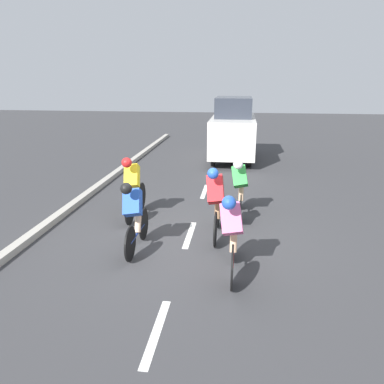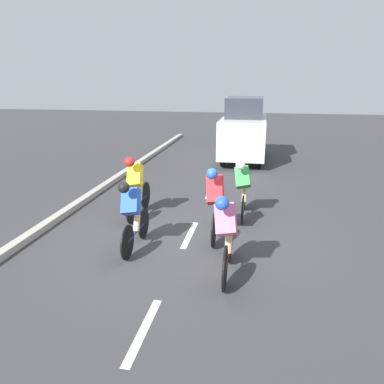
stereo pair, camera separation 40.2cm
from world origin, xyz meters
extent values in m
plane|color=#38383A|center=(0.00, 0.00, 0.00)|extent=(60.00, 60.00, 0.00)
cube|color=white|center=(0.00, 3.05, 0.00)|extent=(0.12, 1.40, 0.01)
cube|color=white|center=(0.00, -0.15, 0.00)|extent=(0.12, 1.40, 0.01)
cube|color=white|center=(0.00, -3.35, 0.00)|extent=(0.12, 1.40, 0.01)
cube|color=#A8A399|center=(3.20, -0.15, 0.07)|extent=(0.20, 27.52, 0.14)
cylinder|color=black|center=(0.90, 0.17, 0.32)|extent=(0.03, 0.64, 0.64)
cylinder|color=black|center=(0.90, 1.14, 0.32)|extent=(0.03, 0.64, 0.64)
cylinder|color=navy|center=(0.90, 0.65, 0.32)|extent=(0.04, 0.97, 0.04)
cylinder|color=navy|center=(0.90, 0.48, 0.53)|extent=(0.04, 0.04, 0.42)
cylinder|color=white|center=(0.90, 0.60, 0.42)|extent=(0.07, 0.07, 0.16)
cylinder|color=beige|center=(0.90, 0.58, 0.50)|extent=(0.12, 0.23, 0.36)
cube|color=blue|center=(0.94, 0.75, 0.98)|extent=(0.39, 0.44, 0.55)
sphere|color=black|center=(0.98, 0.97, 1.31)|extent=(0.21, 0.21, 0.21)
cylinder|color=black|center=(-0.94, 0.88, 0.36)|extent=(0.03, 0.72, 0.72)
cylinder|color=black|center=(-0.94, 1.84, 0.36)|extent=(0.03, 0.72, 0.72)
cylinder|color=red|center=(-0.94, 1.36, 0.36)|extent=(0.04, 0.96, 0.04)
cylinder|color=red|center=(-0.94, 1.19, 0.57)|extent=(0.04, 0.04, 0.42)
cylinder|color=white|center=(-0.94, 1.31, 0.46)|extent=(0.07, 0.07, 0.16)
cylinder|color=#DBAD84|center=(-0.94, 1.29, 0.54)|extent=(0.12, 0.23, 0.36)
cube|color=pink|center=(-0.90, 1.46, 1.02)|extent=(0.41, 0.45, 0.57)
sphere|color=blue|center=(-0.86, 1.68, 1.36)|extent=(0.22, 0.22, 0.22)
cylinder|color=black|center=(-1.05, -2.00, 0.33)|extent=(0.03, 0.66, 0.66)
cylinder|color=black|center=(-1.05, -1.01, 0.33)|extent=(0.03, 0.66, 0.66)
cylinder|color=#B7B7BC|center=(-1.05, -1.51, 0.33)|extent=(0.04, 0.99, 0.04)
cylinder|color=#B7B7BC|center=(-1.05, -1.68, 0.54)|extent=(0.04, 0.04, 0.42)
cylinder|color=green|center=(-1.05, -1.56, 0.43)|extent=(0.07, 0.07, 0.16)
cylinder|color=#DBAD84|center=(-1.05, -1.58, 0.51)|extent=(0.12, 0.23, 0.36)
cube|color=green|center=(-1.01, -1.41, 0.99)|extent=(0.41, 0.44, 0.56)
sphere|color=white|center=(-0.96, -1.19, 1.32)|extent=(0.22, 0.22, 0.22)
cylinder|color=black|center=(1.42, -1.60, 0.34)|extent=(0.03, 0.69, 0.69)
cylinder|color=black|center=(1.42, -0.56, 0.34)|extent=(0.03, 0.69, 0.69)
cylinder|color=navy|center=(1.42, -1.08, 0.34)|extent=(0.04, 1.04, 0.04)
cylinder|color=navy|center=(1.42, -1.26, 0.55)|extent=(0.04, 0.04, 0.42)
cylinder|color=yellow|center=(1.42, -1.13, 0.44)|extent=(0.07, 0.07, 0.16)
cylinder|color=beige|center=(1.42, -1.16, 0.52)|extent=(0.12, 0.23, 0.36)
cube|color=yellow|center=(1.45, -0.98, 1.02)|extent=(0.40, 0.46, 0.58)
sphere|color=red|center=(1.49, -0.76, 1.38)|extent=(0.23, 0.23, 0.23)
cylinder|color=black|center=(-0.57, -0.67, 0.35)|extent=(0.03, 0.70, 0.70)
cylinder|color=black|center=(-0.57, 0.33, 0.35)|extent=(0.03, 0.70, 0.70)
cylinder|color=black|center=(-0.57, -0.17, 0.35)|extent=(0.04, 1.00, 0.04)
cylinder|color=black|center=(-0.57, -0.35, 0.56)|extent=(0.04, 0.04, 0.42)
cylinder|color=yellow|center=(-0.57, -0.22, 0.45)|extent=(0.07, 0.07, 0.16)
cylinder|color=#9E704C|center=(-0.57, -0.25, 0.53)|extent=(0.12, 0.23, 0.36)
cube|color=red|center=(-0.53, -0.07, 1.05)|extent=(0.40, 0.49, 0.61)
sphere|color=blue|center=(-0.49, 0.15, 1.43)|extent=(0.22, 0.22, 0.22)
cylinder|color=black|center=(-1.35, -6.71, 0.32)|extent=(0.14, 0.64, 0.64)
cylinder|color=black|center=(0.01, -6.71, 0.32)|extent=(0.14, 0.64, 0.64)
cylinder|color=black|center=(-1.35, -9.11, 0.32)|extent=(0.14, 0.64, 0.64)
cylinder|color=black|center=(0.01, -9.11, 0.32)|extent=(0.14, 0.64, 0.64)
cube|color=silver|center=(-0.67, -7.91, 1.01)|extent=(1.70, 3.88, 1.39)
cube|color=#2D333D|center=(-0.67, -8.10, 2.09)|extent=(1.39, 2.13, 0.76)
camera|label=1|loc=(-1.00, 7.10, 3.17)|focal=35.00mm
camera|label=2|loc=(-1.40, 7.03, 3.17)|focal=35.00mm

